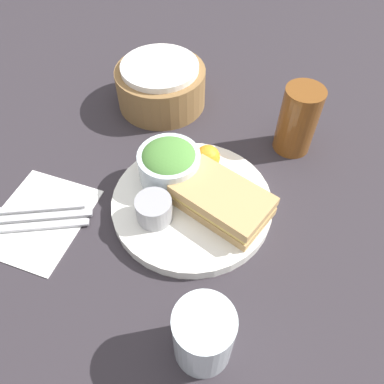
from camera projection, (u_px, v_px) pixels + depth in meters
ground_plane at (192, 207)px, 0.62m from camera, size 4.00×4.00×0.00m
plate at (192, 203)px, 0.62m from camera, size 0.26×0.26×0.02m
sandwich at (223, 198)px, 0.58m from camera, size 0.17×0.13×0.04m
salad_bowl at (169, 163)px, 0.61m from camera, size 0.10×0.10×0.07m
dressing_cup at (154, 209)px, 0.57m from camera, size 0.06×0.06×0.04m
orange_wedge at (206, 157)px, 0.64m from camera, size 0.04×0.04×0.04m
drink_glass at (298, 120)px, 0.66m from camera, size 0.07×0.07×0.13m
bread_basket at (161, 85)px, 0.76m from camera, size 0.18×0.18×0.09m
napkin at (39, 218)px, 0.61m from camera, size 0.14×0.17×0.00m
fork at (37, 226)px, 0.59m from camera, size 0.15×0.08×0.01m
knife at (38, 217)px, 0.60m from camera, size 0.16×0.08×0.01m
spoon at (40, 208)px, 0.61m from camera, size 0.14×0.07×0.01m
water_glass at (203, 336)px, 0.44m from camera, size 0.07×0.07×0.10m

